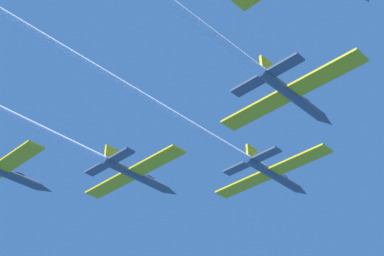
{
  "coord_description": "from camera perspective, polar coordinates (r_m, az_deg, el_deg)",
  "views": [
    {
      "loc": [
        40.41,
        -56.61,
        -40.08
      ],
      "look_at": [
        0.37,
        -15.26,
        -0.29
      ],
      "focal_mm": 53.26,
      "sensor_mm": 36.0,
      "label": 1
    }
  ],
  "objects": [
    {
      "name": "jet_lead",
      "position": [
        67.12,
        -2.29,
        1.51
      ],
      "size": [
        18.56,
        66.23,
        3.07
      ],
      "color": "#4C5660"
    },
    {
      "name": "jet_left_wing",
      "position": [
        71.5,
        -17.43,
        1.09
      ],
      "size": [
        18.56,
        64.88,
        3.07
      ],
      "color": "#4C5660"
    }
  ]
}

